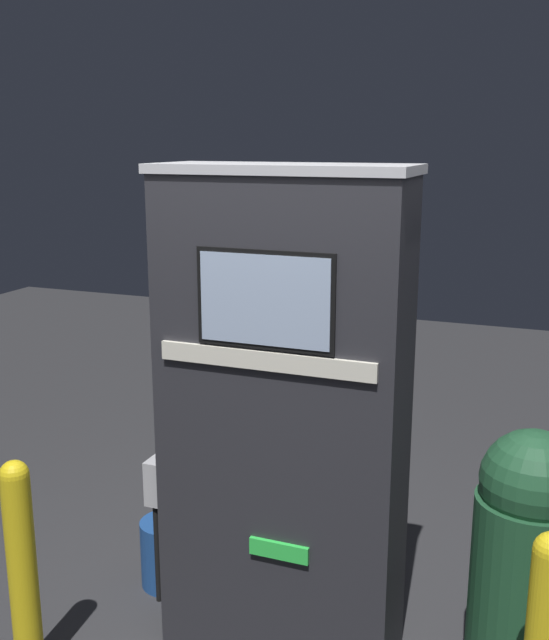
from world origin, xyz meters
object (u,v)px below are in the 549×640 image
Objects in this scene: squeegee_bucket at (168,552)px; trash_bin at (526,561)px; safety_bollard at (22,564)px; gas_pump at (282,420)px.

trash_bin is at bearing -4.31° from squeegee_bucket.
safety_bollard is at bearing -106.30° from squeegee_bucket.
safety_bollard is 1.26× the size of squeegee_bucket.
squeegee_bucket is at bearing 73.70° from safety_bollard.
trash_bin is (1.06, 0.09, -0.52)m from gas_pump.
safety_bollard is at bearing -161.15° from trash_bin.
safety_bollard is 0.86× the size of trash_bin.
safety_bollard is 2.16m from trash_bin.
trash_bin is at bearing 5.10° from gas_pump.
safety_bollard reaches higher than squeegee_bucket.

